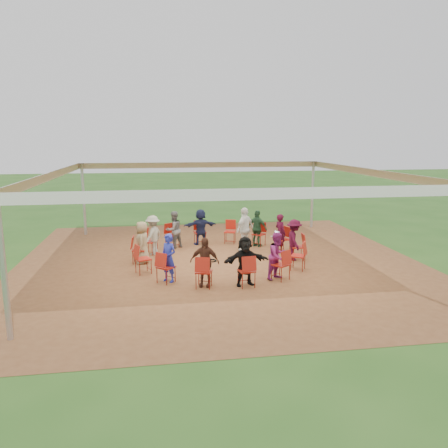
{
  "coord_description": "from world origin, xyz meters",
  "views": [
    {
      "loc": [
        -2.0,
        -13.78,
        3.98
      ],
      "look_at": [
        0.21,
        0.3,
        1.2
      ],
      "focal_mm": 35.0,
      "sensor_mm": 36.0,
      "label": 1
    }
  ],
  "objects": [
    {
      "name": "person_seated_1",
      "position": [
        1.71,
        1.82,
        0.69
      ],
      "size": [
        0.87,
        0.85,
        1.38
      ],
      "primitive_type": "imported",
      "rotation": [
        0.0,
        0.0,
        2.39
      ],
      "color": "#23482D",
      "rests_on": "ground"
    },
    {
      "name": "chair_3",
      "position": [
        -0.37,
        2.59,
        0.45
      ],
      "size": [
        0.48,
        0.5,
        0.9
      ],
      "primitive_type": null,
      "rotation": [
        0.0,
        0.0,
        -3.0
      ],
      "color": "#AF1E12",
      "rests_on": "ground"
    },
    {
      "name": "chair_10",
      "position": [
        0.37,
        -2.59,
        0.45
      ],
      "size": [
        0.48,
        0.5,
        0.9
      ],
      "primitive_type": null,
      "rotation": [
        0.0,
        0.0,
        0.14
      ],
      "color": "#AF1E12",
      "rests_on": "ground"
    },
    {
      "name": "ground",
      "position": [
        0.0,
        0.0,
        0.0
      ],
      "size": [
        80.0,
        80.0,
        0.0
      ],
      "primitive_type": "plane",
      "color": "#2B591C",
      "rests_on": "ground"
    },
    {
      "name": "chair_7",
      "position": [
        -2.44,
        -0.94,
        0.45
      ],
      "size": [
        0.56,
        0.55,
        0.9
      ],
      "primitive_type": null,
      "rotation": [
        0.0,
        0.0,
        -1.2
      ],
      "color": "#AF1E12",
      "rests_on": "ground"
    },
    {
      "name": "person_seated_3",
      "position": [
        -1.39,
        2.07,
        0.69
      ],
      "size": [
        0.77,
        0.69,
        1.38
      ],
      "primitive_type": "imported",
      "rotation": [
        0.0,
        0.0,
        -2.55
      ],
      "color": "slate",
      "rests_on": "ground"
    },
    {
      "name": "chair_12",
      "position": [
        2.26,
        -1.32,
        0.45
      ],
      "size": [
        0.59,
        0.58,
        0.9
      ],
      "primitive_type": null,
      "rotation": [
        0.0,
        0.0,
        1.04
      ],
      "color": "#AF1E12",
      "rests_on": "ground"
    },
    {
      "name": "chair_2",
      "position": [
        0.79,
        2.5,
        0.45
      ],
      "size": [
        0.53,
        0.55,
        0.9
      ],
      "primitive_type": null,
      "rotation": [
        0.0,
        0.0,
        2.84
      ],
      "color": "#AF1E12",
      "rests_on": "ground"
    },
    {
      "name": "chair_13",
      "position": [
        2.61,
        -0.21,
        0.45
      ],
      "size": [
        0.47,
        0.45,
        0.9
      ],
      "primitive_type": null,
      "rotation": [
        0.0,
        0.0,
        1.49
      ],
      "color": "#AF1E12",
      "rests_on": "ground"
    },
    {
      "name": "person_seated_9",
      "position": [
        1.39,
        -2.07,
        0.69
      ],
      "size": [
        0.77,
        0.69,
        1.38
      ],
      "primitive_type": "imported",
      "rotation": [
        0.0,
        0.0,
        0.59
      ],
      "color": "#912572",
      "rests_on": "ground"
    },
    {
      "name": "dirt_patch",
      "position": [
        0.0,
        0.0,
        0.01
      ],
      "size": [
        13.0,
        13.0,
        0.0
      ],
      "primitive_type": "plane",
      "color": "brown",
      "rests_on": "ground"
    },
    {
      "name": "person_seated_2",
      "position": [
        -0.36,
        2.47,
        0.69
      ],
      "size": [
        1.33,
        0.65,
        1.38
      ],
      "primitive_type": "imported",
      "rotation": [
        0.0,
        0.0,
        -3.0
      ],
      "color": "#1B2246",
      "rests_on": "ground"
    },
    {
      "name": "person_seated_0",
      "position": [
        2.33,
        0.9,
        0.69
      ],
      "size": [
        0.49,
        0.59,
        1.38
      ],
      "primitive_type": "imported",
      "rotation": [
        0.0,
        0.0,
        1.94
      ],
      "color": "#38071B",
      "rests_on": "ground"
    },
    {
      "name": "chair_4",
      "position": [
        -1.46,
        2.17,
        0.45
      ],
      "size": [
        0.59,
        0.6,
        0.9
      ],
      "primitive_type": null,
      "rotation": [
        0.0,
        0.0,
        -2.55
      ],
      "color": "#AF1E12",
      "rests_on": "ground"
    },
    {
      "name": "standing_person",
      "position": [
        1.13,
        1.33,
        0.79
      ],
      "size": [
        1.0,
        0.97,
        1.57
      ],
      "primitive_type": "imported",
      "rotation": [
        0.0,
        0.0,
        3.89
      ],
      "color": "white",
      "rests_on": "ground"
    },
    {
      "name": "person_seated_8",
      "position": [
        0.36,
        -2.47,
        0.69
      ],
      "size": [
        1.33,
        0.65,
        1.38
      ],
      "primitive_type": "imported",
      "rotation": [
        0.0,
        0.0,
        0.14
      ],
      "color": "black",
      "rests_on": "ground"
    },
    {
      "name": "person_seated_4",
      "position": [
        -2.15,
        1.26,
        0.69
      ],
      "size": [
        0.83,
        0.99,
        1.38
      ],
      "primitive_type": "imported",
      "rotation": [
        0.0,
        0.0,
        -2.1
      ],
      "color": "#9D9C8B",
      "rests_on": "ground"
    },
    {
      "name": "laptop",
      "position": [
        2.17,
        0.84,
        0.64
      ],
      "size": [
        0.32,
        0.35,
        0.2
      ],
      "rotation": [
        0.0,
        0.0,
        1.94
      ],
      "color": "#B7B7BC",
      "rests_on": "ground"
    },
    {
      "name": "person_seated_5",
      "position": [
        -2.49,
        0.2,
        0.69
      ],
      "size": [
        0.43,
        0.7,
        1.38
      ],
      "primitive_type": "imported",
      "rotation": [
        0.0,
        0.0,
        -1.65
      ],
      "color": "#97815A",
      "rests_on": "ground"
    },
    {
      "name": "person_seated_10",
      "position": [
        2.49,
        -0.2,
        0.69
      ],
      "size": [
        0.51,
        0.92,
        1.38
      ],
      "primitive_type": "imported",
      "rotation": [
        0.0,
        0.0,
        1.49
      ],
      "color": "#38071B",
      "rests_on": "ground"
    },
    {
      "name": "chair_8",
      "position": [
        -1.79,
        -1.91,
        0.45
      ],
      "size": [
        0.61,
        0.61,
        0.9
      ],
      "primitive_type": null,
      "rotation": [
        0.0,
        0.0,
        -0.75
      ],
      "color": "#AF1E12",
      "rests_on": "ground"
    },
    {
      "name": "chair_1",
      "position": [
        1.79,
        1.91,
        0.45
      ],
      "size": [
        0.61,
        0.61,
        0.9
      ],
      "primitive_type": null,
      "rotation": [
        0.0,
        0.0,
        2.39
      ],
      "color": "#AF1E12",
      "rests_on": "ground"
    },
    {
      "name": "tent",
      "position": [
        0.0,
        0.0,
        2.37
      ],
      "size": [
        10.33,
        10.33,
        3.0
      ],
      "color": "#B2B2B7",
      "rests_on": "ground"
    },
    {
      "name": "person_seated_6",
      "position": [
        -1.71,
        -1.82,
        0.69
      ],
      "size": [
        0.59,
        0.58,
        1.38
      ],
      "primitive_type": "imported",
      "rotation": [
        0.0,
        0.0,
        -0.75
      ],
      "color": "#252FAA",
      "rests_on": "ground"
    },
    {
      "name": "chair_5",
      "position": [
        -2.26,
        1.32,
        0.45
      ],
      "size": [
        0.59,
        0.58,
        0.9
      ],
      "primitive_type": null,
      "rotation": [
        0.0,
        0.0,
        -2.1
      ],
      "color": "#AF1E12",
      "rests_on": "ground"
    },
    {
      "name": "chair_6",
      "position": [
        -2.61,
        0.21,
        0.45
      ],
      "size": [
        0.47,
        0.45,
        0.9
      ],
      "primitive_type": null,
      "rotation": [
        0.0,
        0.0,
        -1.65
      ],
      "color": "#AF1E12",
      "rests_on": "ground"
    },
    {
      "name": "person_seated_7",
      "position": [
        -0.75,
        -2.38,
        0.69
      ],
      "size": [
        0.89,
        0.64,
        1.38
      ],
      "primitive_type": "imported",
      "rotation": [
        0.0,
        0.0,
        -0.31
      ],
      "color": "#4F2B1F",
      "rests_on": "ground"
    },
    {
      "name": "chair_0",
      "position": [
        2.44,
        0.94,
        0.45
      ],
      "size": [
        0.56,
        0.55,
        0.9
      ],
      "primitive_type": null,
      "rotation": [
        0.0,
        0.0,
        1.94
      ],
      "color": "#AF1E12",
      "rests_on": "ground"
    },
    {
      "name": "chair_11",
      "position": [
        1.46,
        -2.17,
        0.45
      ],
      "size": [
        0.59,
        0.6,
        0.9
      ],
      "primitive_type": null,
      "rotation": [
        0.0,
        0.0,
        0.59
      ],
      "color": "#AF1E12",
      "rests_on": "ground"
    },
    {
      "name": "cable_coil",
      "position": [
        -0.24,
        0.07,
        0.02
      ],
      "size": [
        0.36,
        0.36,
        0.03
      ],
      "rotation": [
        0.0,
        0.0,
        0.06
      ],
      "color": "black",
      "rests_on": "ground"
    },
    {
      "name": "chair_9",
      "position": [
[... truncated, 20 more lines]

